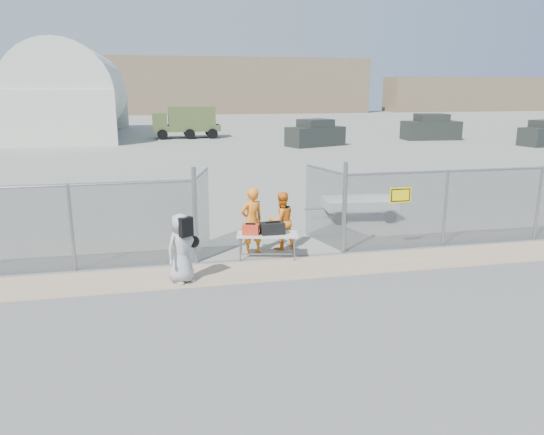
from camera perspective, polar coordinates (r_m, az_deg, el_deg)
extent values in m
plane|color=#545454|center=(12.38, 1.96, -7.14)|extent=(160.00, 160.00, 0.00)
cube|color=gray|center=(53.46, -9.16, 9.02)|extent=(160.00, 80.00, 0.01)
cube|color=tan|center=(13.29, 0.91, -5.60)|extent=(44.00, 1.60, 0.01)
cube|color=red|center=(13.87, -2.31, -1.29)|extent=(0.49, 0.39, 0.27)
cube|color=black|center=(13.92, 0.05, -1.16)|extent=(0.63, 0.37, 0.30)
imported|color=orange|center=(14.30, -2.20, -0.38)|extent=(0.78, 0.65, 1.83)
imported|color=orange|center=(14.74, 1.00, -0.35)|extent=(0.94, 0.83, 1.63)
imported|color=#AAAAAA|center=(12.39, -9.67, -3.28)|extent=(0.96, 0.87, 1.65)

